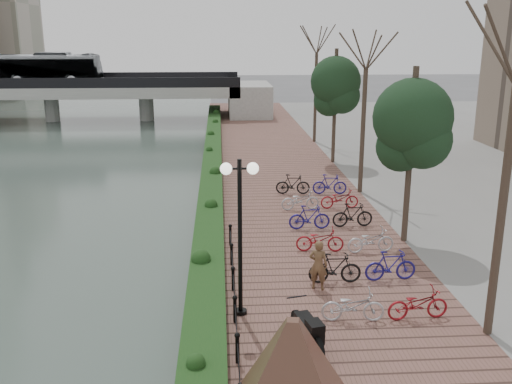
{
  "coord_description": "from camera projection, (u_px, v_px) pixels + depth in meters",
  "views": [
    {
      "loc": [
        1.07,
        -11.02,
        8.04
      ],
      "look_at": [
        2.47,
        10.85,
        2.0
      ],
      "focal_mm": 40.0,
      "sensor_mm": 36.0,
      "label": 1
    }
  ],
  "objects": [
    {
      "name": "lamppost",
      "position": [
        240.0,
        203.0,
        15.15
      ],
      "size": [
        1.02,
        0.32,
        4.42
      ],
      "color": "black",
      "rests_on": "promenade"
    },
    {
      "name": "bicycle_parking",
      "position": [
        338.0,
        229.0,
        21.57
      ],
      "size": [
        2.4,
        14.69,
        1.0
      ],
      "color": "silver",
      "rests_on": "promenade"
    },
    {
      "name": "motorcycle",
      "position": [
        307.0,
        328.0,
        14.11
      ],
      "size": [
        0.92,
        1.81,
        1.09
      ],
      "primitive_type": null,
      "rotation": [
        0.0,
        0.0,
        0.23
      ],
      "color": "black",
      "rests_on": "promenade"
    },
    {
      "name": "street_trees",
      "position": [
        382.0,
        141.0,
        24.39
      ],
      "size": [
        3.2,
        37.12,
        6.8
      ],
      "color": "#33261E",
      "rests_on": "promenade"
    },
    {
      "name": "bridge",
      "position": [
        49.0,
        86.0,
        54.14
      ],
      "size": [
        36.0,
        10.77,
        6.5
      ],
      "color": "gray",
      "rests_on": "ground"
    },
    {
      "name": "promenade",
      "position": [
        277.0,
        190.0,
        29.69
      ],
      "size": [
        8.0,
        75.0,
        0.5
      ],
      "primitive_type": "cube",
      "color": "brown",
      "rests_on": "ground"
    },
    {
      "name": "chain_fence",
      "position": [
        236.0,
        329.0,
        14.46
      ],
      "size": [
        0.1,
        14.1,
        0.7
      ],
      "color": "black",
      "rests_on": "promenade"
    },
    {
      "name": "hedge",
      "position": [
        212.0,
        170.0,
        31.74
      ],
      "size": [
        1.1,
        56.0,
        0.6
      ],
      "primitive_type": "cube",
      "color": "#183E16",
      "rests_on": "promenade"
    },
    {
      "name": "pedestrian",
      "position": [
        318.0,
        265.0,
        17.35
      ],
      "size": [
        0.67,
        0.56,
        1.57
      ],
      "primitive_type": "imported",
      "rotation": [
        0.0,
        0.0,
        2.77
      ],
      "color": "brown",
      "rests_on": "promenade"
    }
  ]
}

